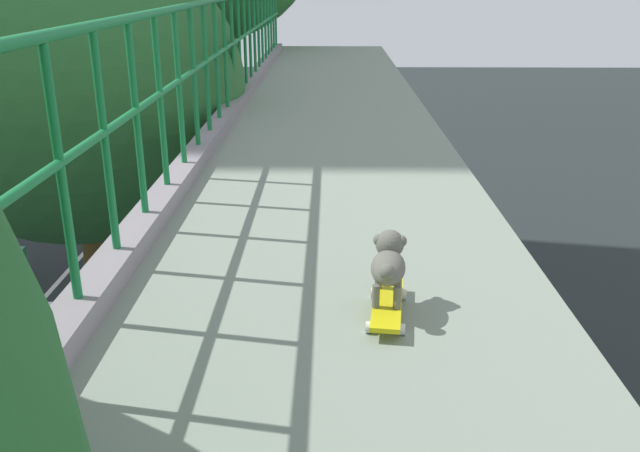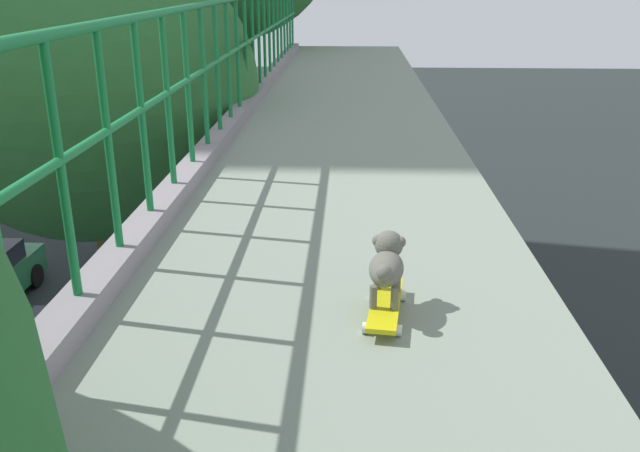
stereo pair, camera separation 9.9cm
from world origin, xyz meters
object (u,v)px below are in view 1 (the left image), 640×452
at_px(small_dog, 389,261).
at_px(toy_skateboard, 387,304).
at_px(city_bus, 135,108).
at_px(car_white_fifth, 40,369).
at_px(car_black_seventh, 143,233).

bearing_deg(small_dog, toy_skateboard, -93.55).
xyz_separation_m(city_bus, small_dog, (9.23, -27.52, 4.38)).
bearing_deg(small_dog, city_bus, 108.54).
xyz_separation_m(car_white_fifth, toy_skateboard, (5.76, -7.93, 5.47)).
relative_size(toy_skateboard, small_dog, 1.41).
relative_size(car_black_seventh, city_bus, 0.40).
bearing_deg(toy_skateboard, small_dog, 86.45).
height_order(toy_skateboard, small_dog, small_dog).
relative_size(car_white_fifth, city_bus, 0.41).
xyz_separation_m(toy_skateboard, small_dog, (0.00, 0.06, 0.20)).
bearing_deg(car_white_fifth, small_dog, -53.77).
bearing_deg(car_black_seventh, car_white_fifth, -90.27).
bearing_deg(toy_skateboard, car_white_fifth, 125.99).
bearing_deg(car_white_fifth, city_bus, 100.01).
distance_m(car_black_seventh, toy_skateboard, 17.14).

